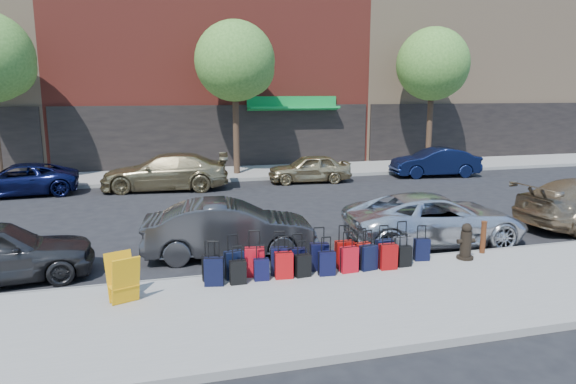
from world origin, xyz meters
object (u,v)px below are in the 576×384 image
object	(u,v)px
car_near_1	(230,229)
car_far_1	(165,172)
tree_right	(435,66)
display_rack	(123,279)
car_far_0	(18,180)
car_far_2	(309,168)
car_near_2	(435,219)
car_far_3	(435,162)
bollard	(483,237)
tree_center	(238,63)
suitcase_front_5	(319,257)
fire_hydrant	(466,242)

from	to	relation	value
car_near_1	car_far_1	distance (m)	9.69
tree_right	display_rack	world-z (taller)	tree_right
car_far_0	car_far_2	distance (m)	12.19
tree_right	car_near_2	xyz separation A→B (m)	(-7.29, -12.66, -4.73)
car_near_2	car_far_3	xyz separation A→B (m)	(6.01, 10.05, 0.01)
car_far_0	bollard	bearing A→B (deg)	42.91
display_rack	car_far_2	bearing A→B (deg)	37.81
tree_center	suitcase_front_5	xyz separation A→B (m)	(-0.68, -14.29, -4.95)
tree_right	car_near_1	bearing A→B (deg)	-136.29
car_far_2	car_near_1	bearing A→B (deg)	-23.08
bollard	car_near_2	world-z (taller)	car_near_2
bollard	display_rack	distance (m)	8.55
tree_center	bollard	distance (m)	15.43
tree_center	suitcase_front_5	distance (m)	15.14
fire_hydrant	car_far_2	bearing A→B (deg)	94.49
suitcase_front_5	car_far_0	size ratio (longest dim) A/B	0.22
tree_right	bollard	world-z (taller)	tree_right
fire_hydrant	car_far_3	size ratio (longest dim) A/B	0.21
car_far_0	fire_hydrant	bearing A→B (deg)	40.69
car_far_3	car_far_1	bearing A→B (deg)	-82.80
bollard	car_far_2	bearing A→B (deg)	94.26
suitcase_front_5	car_far_0	world-z (taller)	car_far_0
tree_right	fire_hydrant	world-z (taller)	tree_right
suitcase_front_5	car_far_0	bearing A→B (deg)	132.89
fire_hydrant	display_rack	size ratio (longest dim) A/B	0.95
bollard	car_near_2	bearing A→B (deg)	105.87
tree_right	car_far_3	bearing A→B (deg)	-115.97
display_rack	car_far_3	distance (m)	18.77
fire_hydrant	car_near_2	bearing A→B (deg)	85.86
car_far_0	car_far_3	world-z (taller)	car_far_3
car_far_1	car_far_2	xyz separation A→B (m)	(6.44, 0.14, -0.13)
car_near_2	car_far_0	distance (m)	16.24
fire_hydrant	car_far_2	xyz separation A→B (m)	(-0.18, 11.90, 0.09)
bollard	car_far_3	bearing A→B (deg)	64.28
car_far_2	tree_center	bearing A→B (deg)	-127.88
tree_center	car_far_0	bearing A→B (deg)	-165.46
car_far_1	car_far_2	bearing A→B (deg)	98.72
tree_center	car_far_2	size ratio (longest dim) A/B	1.93
car_near_1	tree_right	bearing A→B (deg)	-40.49
display_rack	car_far_0	xyz separation A→B (m)	(-4.55, 12.58, 0.02)
fire_hydrant	car_near_2	distance (m)	1.84
fire_hydrant	car_near_1	world-z (taller)	car_near_1
tree_right	car_far_1	world-z (taller)	tree_right
suitcase_front_5	car_far_3	distance (m)	15.31
bollard	car_near_2	distance (m)	1.60
tree_center	car_far_2	bearing A→B (deg)	-42.75
suitcase_front_5	bollard	distance (m)	4.33
car_near_1	car_far_0	distance (m)	12.12
bollard	tree_center	bearing A→B (deg)	104.42
display_rack	car_far_0	bearing A→B (deg)	89.25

